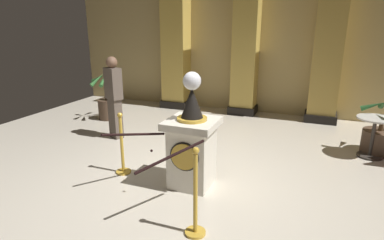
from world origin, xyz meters
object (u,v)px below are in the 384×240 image
Objects in this scene: potted_palm_right at (379,138)px; cafe_table at (373,132)px; pedestal_clock at (192,144)px; stanchion_near at (122,152)px; potted_palm_left at (107,103)px; stanchion_far at (195,205)px; bystander_guest at (114,96)px.

cafe_table is (-0.15, -0.26, 0.19)m from potted_palm_right.
pedestal_clock is 1.68× the size of stanchion_near.
potted_palm_left is (-2.07, 2.46, 0.06)m from stanchion_near.
potted_palm_right is (2.75, 2.43, -0.37)m from pedestal_clock.
stanchion_far is 3.88m from cafe_table.
stanchion_near is at bearing -147.91° from potted_palm_right.
stanchion_far is 3.68m from bystander_guest.
potted_palm_right is (6.00, 0.00, -0.13)m from potted_palm_left.
potted_palm_right is at bearing 12.20° from bystander_guest.
bystander_guest is at bearing -47.13° from potted_palm_left.
bystander_guest is at bearing -167.80° from potted_palm_right.
bystander_guest is 2.30× the size of cafe_table.
potted_palm_left reaches higher than stanchion_far.
stanchion_near is 1.37× the size of cafe_table.
bystander_guest reaches higher than potted_palm_left.
stanchion_far is (1.65, -1.04, 0.02)m from stanchion_near.
potted_palm_left reaches higher than potted_palm_right.
stanchion_far is at bearing -123.32° from cafe_table.
cafe_table is at bearing 39.80° from pedestal_clock.
stanchion_near is 4.64m from potted_palm_right.
potted_palm_right is 0.60× the size of bystander_guest.
potted_palm_left is 0.71× the size of bystander_guest.
potted_palm_left is 1.63× the size of cafe_table.
stanchion_far is at bearing -43.26° from potted_palm_left.
stanchion_near is at bearing -178.35° from pedestal_clock.
bystander_guest is at bearing -170.42° from cafe_table.
potted_palm_left is 6.00m from potted_palm_right.
bystander_guest is at bearing 138.30° from stanchion_far.
stanchion_far reaches higher than cafe_table.
pedestal_clock is 1.59× the size of stanchion_far.
stanchion_far is 0.63× the size of bystander_guest.
pedestal_clock is 1.00× the size of bystander_guest.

